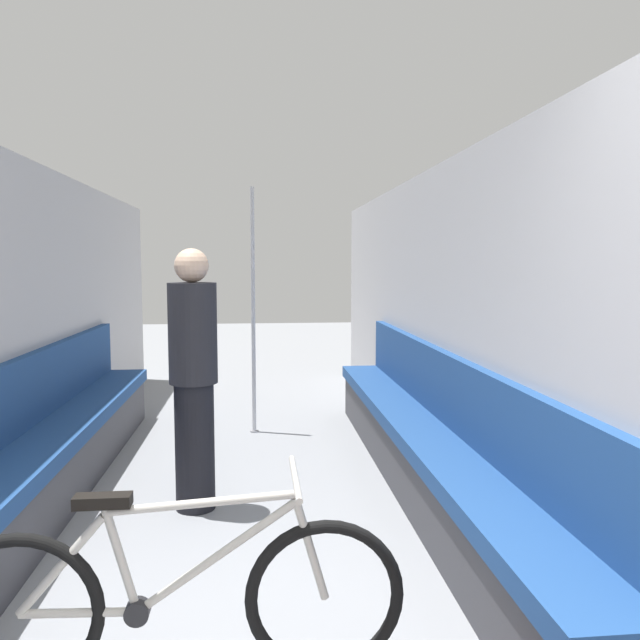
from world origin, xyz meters
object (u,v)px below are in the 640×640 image
bench_seat_row_left (43,460)px  passenger_standing (194,376)px  grab_pole_near (253,314)px  bicycle (175,599)px  bench_seat_row_right (426,449)px

bench_seat_row_left → passenger_standing: bearing=-3.2°
passenger_standing → bench_seat_row_left: bearing=-99.1°
bench_seat_row_left → grab_pole_near: 2.29m
bicycle → passenger_standing: bearing=78.5°
bench_seat_row_right → grab_pole_near: (-1.14, 1.72, 0.76)m
bench_seat_row_left → bicycle: 2.01m
bench_seat_row_right → bicycle: bearing=-129.4°
bench_seat_row_left → passenger_standing: (0.94, -0.05, 0.52)m
bicycle → passenger_standing: passenger_standing is taller
bench_seat_row_left → bicycle: (1.03, -1.72, 0.00)m
bicycle → grab_pole_near: 3.54m
grab_pole_near → bench_seat_row_right: bearing=-56.5°
bicycle → grab_pole_near: (0.27, 3.44, 0.76)m
bench_seat_row_right → passenger_standing: size_ratio=2.86×
bench_seat_row_right → grab_pole_near: bearing=123.5°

